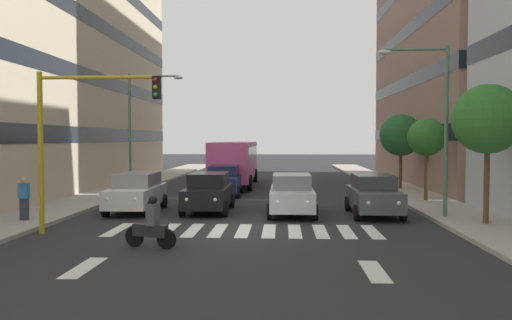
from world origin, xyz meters
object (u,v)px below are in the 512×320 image
motorcycle_with_rider (151,226)px  street_lamp_left (435,112)px  car_3 (137,192)px  car_row2_0 (224,180)px  car_0 (373,195)px  car_2 (209,192)px  traffic_light_gantry (75,125)px  pedestrian_waiting (24,198)px  street_tree_2 (401,135)px  bus_behind_traffic (235,159)px  street_lamp_right (139,118)px  street_tree_1 (427,138)px  street_tree_0 (488,119)px  car_1 (292,194)px

motorcycle_with_rider → street_lamp_left: 12.07m
car_3 → car_row2_0: (-3.13, -6.79, 0.00)m
car_0 → car_2: bearing=-6.2°
car_3 → car_row2_0: bearing=-114.7°
traffic_light_gantry → pedestrian_waiting: bearing=-35.3°
car_row2_0 → street_tree_2: size_ratio=0.96×
car_0 → car_row2_0: bearing=-45.9°
bus_behind_traffic → street_tree_2: street_tree_2 is taller
street_lamp_right → pedestrian_waiting: size_ratio=4.29×
street_lamp_left → street_lamp_right: 17.85m
car_2 → car_0: bearing=173.8°
street_tree_1 → pedestrian_waiting: street_tree_1 is taller
street_tree_0 → street_tree_1: size_ratio=1.23×
bus_behind_traffic → street_lamp_left: street_lamp_left is taller
bus_behind_traffic → car_2: bearing=90.0°
car_1 → traffic_light_gantry: (7.41, 4.93, 2.80)m
street_tree_1 → street_lamp_right: bearing=-16.2°
motorcycle_with_rider → street_tree_2: (-11.23, -17.80, 2.81)m
car_0 → pedestrian_waiting: 13.96m
street_tree_0 → pedestrian_waiting: (17.23, 0.05, -2.94)m
car_3 → traffic_light_gantry: (0.55, 5.49, 2.80)m
car_3 → car_0: bearing=176.6°
car_1 → bus_behind_traffic: bus_behind_traffic is taller
car_0 → car_2: 7.16m
street_tree_0 → street_tree_2: 13.64m
car_0 → street_tree_2: 11.61m
car_row2_0 → car_0: bearing=134.1°
car_row2_0 → street_lamp_left: street_lamp_left is taller
street_lamp_left → street_lamp_right: (14.64, -10.21, 0.18)m
pedestrian_waiting → street_tree_0: bearing=-179.8°
car_2 → car_row2_0: (0.06, -6.61, 0.00)m
street_tree_0 → street_tree_2: bearing=-89.6°
car_1 → car_row2_0: bearing=-63.1°
traffic_light_gantry → street_tree_2: 21.24m
car_0 → street_lamp_right: street_lamp_right is taller
street_tree_0 → car_3: bearing=-14.0°
street_tree_1 → pedestrian_waiting: bearing=23.3°
traffic_light_gantry → street_tree_1: traffic_light_gantry is taller
car_3 → motorcycle_with_rider: bearing=108.6°
car_2 → street_tree_0: 11.70m
motorcycle_with_rider → pedestrian_waiting: (5.92, -4.12, 0.35)m
car_2 → car_row2_0: 6.61m
car_2 → street_lamp_right: street_lamp_right is taller
car_3 → pedestrian_waiting: (3.35, 3.52, 0.11)m
car_3 → street_tree_2: (-13.80, -10.17, 2.57)m
street_tree_1 → motorcycle_with_rider: bearing=45.8°
car_row2_0 → bus_behind_traffic: bearing=-90.5°
car_0 → motorcycle_with_rider: 10.45m
street_tree_0 → street_tree_1: bearing=-88.4°
car_1 → car_3: same height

